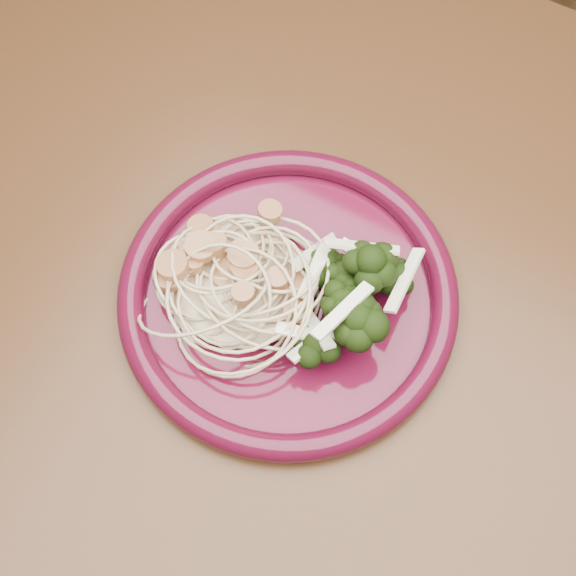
# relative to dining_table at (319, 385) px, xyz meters

# --- Properties ---
(dining_table) EXTENTS (1.20, 0.80, 0.75)m
(dining_table) POSITION_rel_dining_table_xyz_m (0.00, 0.00, 0.00)
(dining_table) COLOR #472814
(dining_table) RESTS_ON ground
(dinner_plate) EXTENTS (0.31, 0.31, 0.02)m
(dinner_plate) POSITION_rel_dining_table_xyz_m (-0.04, 0.02, 0.11)
(dinner_plate) COLOR #48091E
(dinner_plate) RESTS_ON dining_table
(spaghetti_pile) EXTENTS (0.14, 0.13, 0.03)m
(spaghetti_pile) POSITION_rel_dining_table_xyz_m (-0.08, 0.01, 0.12)
(spaghetti_pile) COLOR #CDB98E
(spaghetti_pile) RESTS_ON dinner_plate
(scallop_cluster) EXTENTS (0.14, 0.14, 0.04)m
(scallop_cluster) POSITION_rel_dining_table_xyz_m (-0.08, 0.01, 0.15)
(scallop_cluster) COLOR #B47C4E
(scallop_cluster) RESTS_ON spaghetti_pile
(broccoli_pile) EXTENTS (0.11, 0.14, 0.04)m
(broccoli_pile) POSITION_rel_dining_table_xyz_m (0.01, 0.03, 0.13)
(broccoli_pile) COLOR black
(broccoli_pile) RESTS_ON dinner_plate
(onion_garnish) EXTENTS (0.07, 0.09, 0.05)m
(onion_garnish) POSITION_rel_dining_table_xyz_m (0.01, 0.03, 0.15)
(onion_garnish) COLOR #F3EFCD
(onion_garnish) RESTS_ON broccoli_pile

